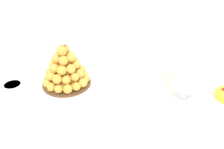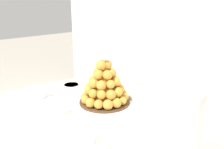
{
  "view_description": "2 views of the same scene",
  "coord_description": "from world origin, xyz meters",
  "px_view_note": "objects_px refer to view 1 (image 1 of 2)",
  "views": [
    {
      "loc": [
        -0.02,
        -0.82,
        1.35
      ],
      "look_at": [
        -0.02,
        0.05,
        0.82
      ],
      "focal_mm": 37.74,
      "sensor_mm": 36.0,
      "label": 1
    },
    {
      "loc": [
        0.7,
        -0.53,
        1.24
      ],
      "look_at": [
        -0.03,
        0.01,
        0.94
      ],
      "focal_mm": 43.78,
      "sensor_mm": 36.0,
      "label": 2
    }
  ],
  "objects_px": {
    "serving_tray": "(63,95)",
    "dessert_cup_centre": "(117,112)",
    "croquembouche": "(65,68)",
    "creme_brulee_ramekin": "(13,86)",
    "macaron_goblet": "(190,68)",
    "dessert_cup_mid_left": "(55,111)",
    "wine_glass": "(53,42)"
  },
  "relations": [
    {
      "from": "macaron_goblet",
      "to": "wine_glass",
      "type": "bearing_deg",
      "value": 151.04
    },
    {
      "from": "creme_brulee_ramekin",
      "to": "wine_glass",
      "type": "height_order",
      "value": "wine_glass"
    },
    {
      "from": "dessert_cup_mid_left",
      "to": "macaron_goblet",
      "type": "xyz_separation_m",
      "value": [
        0.53,
        0.11,
        0.13
      ]
    },
    {
      "from": "dessert_cup_centre",
      "to": "croquembouche",
      "type": "bearing_deg",
      "value": 135.18
    },
    {
      "from": "croquembouche",
      "to": "dessert_cup_centre",
      "type": "bearing_deg",
      "value": -44.82
    },
    {
      "from": "serving_tray",
      "to": "macaron_goblet",
      "type": "xyz_separation_m",
      "value": [
        0.53,
        -0.03,
        0.15
      ]
    },
    {
      "from": "dessert_cup_mid_left",
      "to": "croquembouche",
      "type": "bearing_deg",
      "value": 87.55
    },
    {
      "from": "serving_tray",
      "to": "dessert_cup_centre",
      "type": "bearing_deg",
      "value": -31.51
    },
    {
      "from": "dessert_cup_centre",
      "to": "creme_brulee_ramekin",
      "type": "relative_size",
      "value": 0.69
    },
    {
      "from": "serving_tray",
      "to": "creme_brulee_ramekin",
      "type": "bearing_deg",
      "value": 168.8
    },
    {
      "from": "macaron_goblet",
      "to": "dessert_cup_centre",
      "type": "bearing_deg",
      "value": -158.76
    },
    {
      "from": "creme_brulee_ramekin",
      "to": "macaron_goblet",
      "type": "relative_size",
      "value": 0.31
    },
    {
      "from": "croquembouche",
      "to": "creme_brulee_ramekin",
      "type": "xyz_separation_m",
      "value": [
        -0.24,
        -0.04,
        -0.07
      ]
    },
    {
      "from": "macaron_goblet",
      "to": "wine_glass",
      "type": "xyz_separation_m",
      "value": [
        -0.62,
        0.34,
        -0.04
      ]
    },
    {
      "from": "croquembouche",
      "to": "serving_tray",
      "type": "bearing_deg",
      "value": -93.74
    },
    {
      "from": "serving_tray",
      "to": "wine_glass",
      "type": "bearing_deg",
      "value": 106.5
    },
    {
      "from": "croquembouche",
      "to": "dessert_cup_centre",
      "type": "height_order",
      "value": "croquembouche"
    },
    {
      "from": "dessert_cup_mid_left",
      "to": "creme_brulee_ramekin",
      "type": "relative_size",
      "value": 0.72
    },
    {
      "from": "dessert_cup_mid_left",
      "to": "serving_tray",
      "type": "bearing_deg",
      "value": 88.34
    },
    {
      "from": "creme_brulee_ramekin",
      "to": "wine_glass",
      "type": "relative_size",
      "value": 0.5
    },
    {
      "from": "croquembouche",
      "to": "creme_brulee_ramekin",
      "type": "bearing_deg",
      "value": -170.78
    },
    {
      "from": "dessert_cup_mid_left",
      "to": "dessert_cup_centre",
      "type": "height_order",
      "value": "dessert_cup_mid_left"
    },
    {
      "from": "serving_tray",
      "to": "croquembouche",
      "type": "bearing_deg",
      "value": 86.26
    },
    {
      "from": "dessert_cup_mid_left",
      "to": "creme_brulee_ramekin",
      "type": "distance_m",
      "value": 0.3
    },
    {
      "from": "dessert_cup_centre",
      "to": "wine_glass",
      "type": "distance_m",
      "value": 0.57
    },
    {
      "from": "dessert_cup_centre",
      "to": "macaron_goblet",
      "type": "distance_m",
      "value": 0.34
    },
    {
      "from": "serving_tray",
      "to": "macaron_goblet",
      "type": "distance_m",
      "value": 0.55
    },
    {
      "from": "croquembouche",
      "to": "creme_brulee_ramekin",
      "type": "distance_m",
      "value": 0.25
    },
    {
      "from": "croquembouche",
      "to": "macaron_goblet",
      "type": "bearing_deg",
      "value": -12.81
    },
    {
      "from": "croquembouche",
      "to": "wine_glass",
      "type": "xyz_separation_m",
      "value": [
        -0.1,
        0.22,
        0.03
      ]
    },
    {
      "from": "serving_tray",
      "to": "dessert_cup_centre",
      "type": "height_order",
      "value": "dessert_cup_centre"
    },
    {
      "from": "macaron_goblet",
      "to": "dessert_cup_mid_left",
      "type": "bearing_deg",
      "value": -168.69
    }
  ]
}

